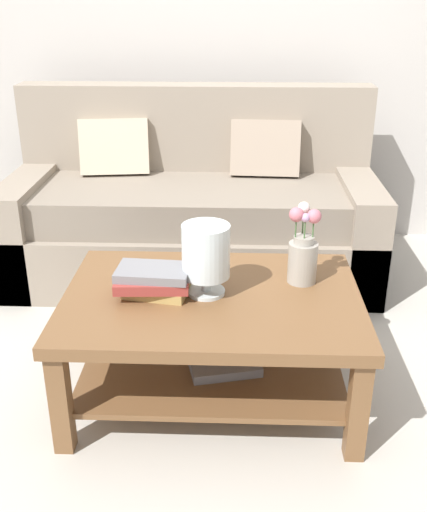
% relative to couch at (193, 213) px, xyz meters
% --- Properties ---
extents(ground_plane, '(10.00, 10.00, 0.00)m').
position_rel_couch_xyz_m(ground_plane, '(0.13, -0.97, -0.36)').
color(ground_plane, '#B7B2A8').
extents(back_wall, '(6.40, 0.12, 2.70)m').
position_rel_couch_xyz_m(back_wall, '(0.13, 0.68, 0.99)').
color(back_wall, '#BCB7B2').
rests_on(back_wall, ground).
extents(couch, '(2.09, 0.90, 1.06)m').
position_rel_couch_xyz_m(couch, '(0.00, 0.00, 0.00)').
color(couch, gray).
rests_on(couch, ground).
extents(coffee_table, '(1.17, 0.83, 0.47)m').
position_rel_couch_xyz_m(coffee_table, '(0.16, -1.24, -0.02)').
color(coffee_table, brown).
rests_on(coffee_table, ground).
extents(book_stack_main, '(0.30, 0.21, 0.11)m').
position_rel_couch_xyz_m(book_stack_main, '(-0.06, -1.24, 0.16)').
color(book_stack_main, tan).
rests_on(book_stack_main, coffee_table).
extents(glass_hurricane_vase, '(0.19, 0.19, 0.29)m').
position_rel_couch_xyz_m(glass_hurricane_vase, '(0.14, -1.22, 0.28)').
color(glass_hurricane_vase, silver).
rests_on(glass_hurricane_vase, coffee_table).
extents(flower_pitcher, '(0.13, 0.12, 0.33)m').
position_rel_couch_xyz_m(flower_pitcher, '(0.52, -1.10, 0.23)').
color(flower_pitcher, '#9E998E').
rests_on(flower_pitcher, coffee_table).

